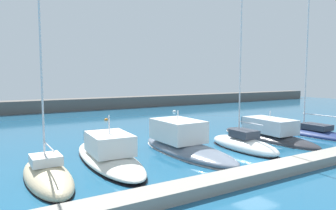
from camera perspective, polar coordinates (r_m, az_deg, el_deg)
name	(u,v)px	position (r m, az deg, el deg)	size (l,w,h in m)	color
ground_plane	(253,164)	(20.12, 15.52, -10.59)	(120.00, 120.00, 0.00)	#1E567A
dock_pier	(280,168)	(18.76, 20.16, -10.99)	(29.33, 1.47, 0.57)	gray
breakwater_seawall	(85,104)	(52.06, -15.22, 0.16)	(108.00, 2.98, 1.89)	#5B5651
sailboat_sand_nearest	(47,176)	(17.63, -21.59, -12.13)	(2.28, 7.07, 12.87)	beige
motorboat_ivory_second	(108,154)	(20.13, -11.11, -8.98)	(3.48, 10.54, 3.26)	silver
motorboat_slate_third	(183,143)	(22.29, 2.87, -7.03)	(3.28, 10.16, 3.19)	slate
sailboat_white_fourth	(243,144)	(23.75, 13.89, -7.14)	(2.26, 6.55, 11.77)	white
motorboat_charcoal_fifth	(267,134)	(28.35, 18.01, -5.12)	(3.37, 10.49, 2.87)	#2D2D33
sailboat_navy_sixth	(310,132)	(31.89, 24.93, -4.65)	(2.95, 10.01, 16.20)	navy
mooring_buoy_orange	(106,120)	(39.12, -11.45, -2.80)	(0.51, 0.51, 0.51)	orange
mooring_buoy_white	(174,112)	(47.19, 1.21, -1.32)	(0.61, 0.61, 0.61)	white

